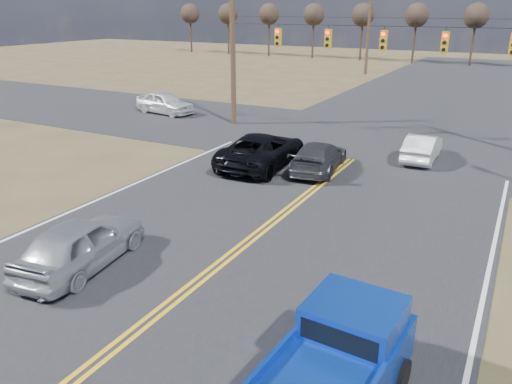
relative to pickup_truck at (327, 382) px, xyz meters
The scene contains 12 objects.
ground 5.18m from the pickup_truck, 158.11° to the left, with size 160.00×160.00×0.00m, color brown.
road_main 12.84m from the pickup_truck, 111.68° to the left, with size 14.00×120.00×0.02m, color #28282B.
road_cross 20.48m from the pickup_truck, 103.37° to the left, with size 120.00×12.00×0.02m, color #28282B.
signal_gantry 20.56m from the pickup_truck, 102.13° to the left, with size 19.60×4.83×10.00m.
utility_poles 19.96m from the pickup_truck, 104.05° to the left, with size 19.60×58.32×10.00m.
treeline 29.64m from the pickup_truck, 99.31° to the left, with size 87.00×117.80×7.40m.
pickup_truck is the anchor object (origin of this frame).
silver_suv 8.35m from the pickup_truck, 165.46° to the left, with size 1.73×4.31×1.47m, color #A2A5AA.
black_suv 15.25m from the pickup_truck, 121.96° to the left, with size 2.56×5.56×1.55m, color black.
white_car_queue 17.49m from the pickup_truck, 95.85° to the left, with size 1.34×3.85×1.27m, color silver.
dgrey_car_queue 14.63m from the pickup_truck, 112.22° to the left, with size 1.82×4.47×1.30m, color #38373D.
cross_car_west 28.27m from the pickup_truck, 133.72° to the left, with size 4.42×1.78×1.51m, color silver.
Camera 1 is at (6.92, -8.50, 6.93)m, focal length 35.00 mm.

